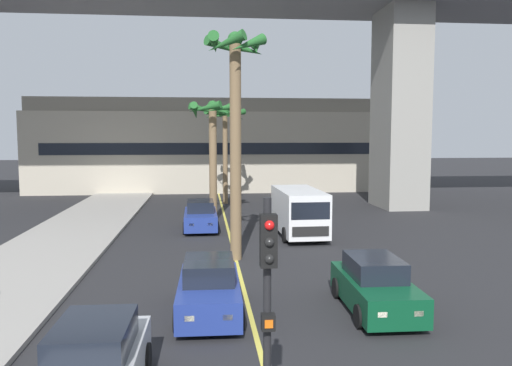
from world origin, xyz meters
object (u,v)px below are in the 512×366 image
(palm_tree_near_median, at_px, (236,96))
(palm_tree_far_median, at_px, (225,124))
(car_queue_fourth, at_px, (209,289))
(traffic_light_median_near, at_px, (268,300))
(car_queue_third, at_px, (375,286))
(car_queue_front, at_px, (200,216))
(palm_tree_mid_median, at_px, (213,129))
(delivery_van, at_px, (299,211))

(palm_tree_near_median, distance_m, palm_tree_far_median, 17.31)
(car_queue_fourth, relative_size, traffic_light_median_near, 0.98)
(car_queue_third, distance_m, palm_tree_far_median, 24.68)
(traffic_light_median_near, relative_size, palm_tree_far_median, 0.59)
(car_queue_front, bearing_deg, car_queue_fourth, -88.67)
(palm_tree_mid_median, bearing_deg, car_queue_third, -75.52)
(car_queue_fourth, height_order, palm_tree_mid_median, palm_tree_mid_median)
(car_queue_third, relative_size, delivery_van, 0.78)
(traffic_light_median_near, height_order, palm_tree_near_median, palm_tree_near_median)
(car_queue_front, xyz_separation_m, car_queue_fourth, (0.31, -13.26, 0.00))
(car_queue_third, height_order, palm_tree_mid_median, palm_tree_mid_median)
(car_queue_fourth, distance_m, palm_tree_near_median, 8.78)
(car_queue_fourth, xyz_separation_m, palm_tree_near_median, (1.18, 6.38, 5.91))
(traffic_light_median_near, height_order, palm_tree_mid_median, palm_tree_mid_median)
(car_queue_third, xyz_separation_m, palm_tree_near_median, (-3.62, 6.60, 5.91))
(car_queue_front, height_order, car_queue_fourth, same)
(car_queue_fourth, xyz_separation_m, palm_tree_mid_median, (0.47, 16.54, 4.74))
(traffic_light_median_near, bearing_deg, car_queue_third, 59.89)
(car_queue_front, bearing_deg, palm_tree_mid_median, 76.74)
(traffic_light_median_near, xyz_separation_m, palm_tree_near_median, (0.39, 13.52, 3.92))
(car_queue_third, height_order, traffic_light_median_near, traffic_light_median_near)
(delivery_van, bearing_deg, traffic_light_median_near, -102.02)
(traffic_light_median_near, bearing_deg, palm_tree_far_median, 88.74)
(palm_tree_near_median, distance_m, palm_tree_mid_median, 10.25)
(delivery_van, relative_size, palm_tree_far_median, 0.74)
(delivery_van, bearing_deg, car_queue_third, -89.15)
(car_queue_fourth, height_order, palm_tree_near_median, palm_tree_near_median)
(traffic_light_median_near, bearing_deg, palm_tree_mid_median, 90.77)
(palm_tree_mid_median, relative_size, palm_tree_far_median, 1.00)
(car_queue_third, relative_size, car_queue_fourth, 1.00)
(palm_tree_mid_median, bearing_deg, palm_tree_far_median, 82.05)
(delivery_van, distance_m, palm_tree_far_median, 13.93)
(car_queue_fourth, height_order, traffic_light_median_near, traffic_light_median_near)
(car_queue_front, relative_size, car_queue_third, 1.00)
(palm_tree_mid_median, xyz_separation_m, palm_tree_far_median, (1.00, 7.13, 0.44))
(car_queue_third, height_order, palm_tree_far_median, palm_tree_far_median)
(palm_tree_near_median, bearing_deg, palm_tree_far_median, 89.05)
(car_queue_front, height_order, palm_tree_near_median, palm_tree_near_median)
(car_queue_front, relative_size, traffic_light_median_near, 0.98)
(car_queue_front, xyz_separation_m, palm_tree_far_median, (1.77, 10.42, 5.18))
(palm_tree_near_median, xyz_separation_m, palm_tree_mid_median, (-0.71, 10.16, -1.18))
(car_queue_front, bearing_deg, palm_tree_near_median, -77.82)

